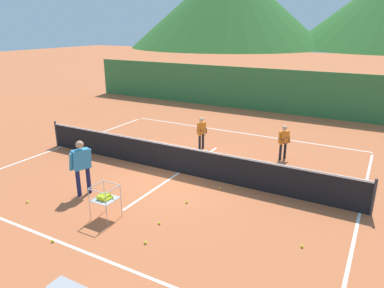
{
  "coord_description": "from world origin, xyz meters",
  "views": [
    {
      "loc": [
        5.83,
        -9.61,
        4.79
      ],
      "look_at": [
        0.31,
        0.34,
        0.99
      ],
      "focal_mm": 33.33,
      "sensor_mm": 36.0,
      "label": 1
    }
  ],
  "objects": [
    {
      "name": "student_0",
      "position": [
        -0.46,
        2.52,
        0.8
      ],
      "size": [
        0.41,
        0.66,
        1.33
      ],
      "color": "black",
      "rests_on": "ground"
    },
    {
      "name": "tennis_net",
      "position": [
        0.0,
        0.0,
        0.5
      ],
      "size": [
        11.92,
        0.08,
        1.05
      ],
      "color": "#333338",
      "rests_on": "ground"
    },
    {
      "name": "line_sideline_west",
      "position": [
        -5.67,
        0.0,
        0.0
      ],
      "size": [
        0.08,
        10.33,
        0.01
      ],
      "primitive_type": "cube",
      "color": "white",
      "rests_on": "ground"
    },
    {
      "name": "tennis_ball_3",
      "position": [
        1.77,
        -0.5,
        0.03
      ],
      "size": [
        0.07,
        0.07,
        0.07
      ],
      "primitive_type": "sphere",
      "color": "yellow",
      "rests_on": "ground"
    },
    {
      "name": "hill_0",
      "position": [
        -28.34,
        68.91,
        9.25
      ],
      "size": [
        43.89,
        43.89,
        18.5
      ],
      "primitive_type": "cone",
      "color": "#2D6628",
      "rests_on": "ground"
    },
    {
      "name": "tennis_ball_2",
      "position": [
        1.27,
        -3.09,
        0.03
      ],
      "size": [
        0.07,
        0.07,
        0.07
      ],
      "primitive_type": "sphere",
      "color": "yellow",
      "rests_on": "ground"
    },
    {
      "name": "windscreen_fence",
      "position": [
        0.0,
        10.27,
        1.24
      ],
      "size": [
        24.93,
        0.08,
        2.47
      ],
      "primitive_type": "cube",
      "color": "#33753D",
      "rests_on": "ground"
    },
    {
      "name": "student_1",
      "position": [
        2.73,
        2.99,
        0.79
      ],
      "size": [
        0.41,
        0.71,
        1.31
      ],
      "color": "black",
      "rests_on": "ground"
    },
    {
      "name": "line_baseline_far",
      "position": [
        0.0,
        5.45,
        0.0
      ],
      "size": [
        11.33,
        0.08,
        0.01
      ],
      "primitive_type": "cube",
      "color": "white",
      "rests_on": "ground"
    },
    {
      "name": "tennis_ball_6",
      "position": [
        -0.46,
        -4.95,
        0.03
      ],
      "size": [
        0.07,
        0.07,
        0.07
      ],
      "primitive_type": "sphere",
      "color": "yellow",
      "rests_on": "ground"
    },
    {
      "name": "tennis_ball_7",
      "position": [
        1.32,
        -1.78,
        0.03
      ],
      "size": [
        0.07,
        0.07,
        0.07
      ],
      "primitive_type": "sphere",
      "color": "yellow",
      "rests_on": "ground"
    },
    {
      "name": "tennis_ball_5",
      "position": [
        4.66,
        -2.35,
        0.03
      ],
      "size": [
        0.07,
        0.07,
        0.07
      ],
      "primitive_type": "sphere",
      "color": "yellow",
      "rests_on": "ground"
    },
    {
      "name": "tennis_ball_1",
      "position": [
        -2.65,
        -3.96,
        0.03
      ],
      "size": [
        0.07,
        0.07,
        0.07
      ],
      "primitive_type": "sphere",
      "color": "yellow",
      "rests_on": "ground"
    },
    {
      "name": "line_service_center",
      "position": [
        0.0,
        0.0,
        0.0
      ],
      "size": [
        0.08,
        5.96,
        0.01
      ],
      "primitive_type": "cube",
      "color": "white",
      "rests_on": "ground"
    },
    {
      "name": "ball_cart",
      "position": [
        -0.12,
        -3.5,
        0.6
      ],
      "size": [
        0.58,
        0.58,
        0.9
      ],
      "color": "#B7B7BC",
      "rests_on": "ground"
    },
    {
      "name": "line_baseline_near",
      "position": [
        0.0,
        -4.87,
        0.0
      ],
      "size": [
        11.33,
        0.08,
        0.01
      ],
      "primitive_type": "cube",
      "color": "white",
      "rests_on": "ground"
    },
    {
      "name": "line_sideline_east",
      "position": [
        5.67,
        0.0,
        0.0
      ],
      "size": [
        0.08,
        10.33,
        0.01
      ],
      "primitive_type": "cube",
      "color": "white",
      "rests_on": "ground"
    },
    {
      "name": "tennis_ball_4",
      "position": [
        1.47,
        -3.96,
        0.03
      ],
      "size": [
        0.07,
        0.07,
        0.07
      ],
      "primitive_type": "sphere",
      "color": "yellow",
      "rests_on": "ground"
    },
    {
      "name": "instructor",
      "position": [
        -1.63,
        -2.76,
        1.01
      ],
      "size": [
        0.47,
        0.83,
        1.68
      ],
      "color": "#191E4C",
      "rests_on": "ground"
    },
    {
      "name": "ground_plane",
      "position": [
        0.0,
        0.0,
        0.0
      ],
      "size": [
        120.0,
        120.0,
        0.0
      ],
      "primitive_type": "plane",
      "color": "#BC6038"
    }
  ]
}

